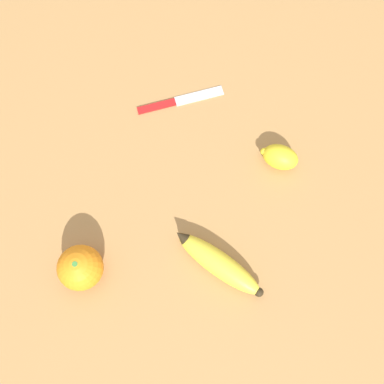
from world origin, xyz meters
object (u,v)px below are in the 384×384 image
(banana, at_px, (218,263))
(orange, at_px, (80,268))
(lemon, at_px, (280,157))
(paring_knife, at_px, (177,101))

(banana, relative_size, orange, 2.38)
(banana, bearing_deg, orange, 38.51)
(orange, bearing_deg, banana, -142.74)
(orange, xyz_separation_m, lemon, (-0.18, -0.40, -0.02))
(banana, xyz_separation_m, paring_knife, (0.26, -0.24, -0.02))
(banana, relative_size, lemon, 2.42)
(lemon, distance_m, paring_knife, 0.25)
(banana, height_order, lemon, lemon)
(banana, bearing_deg, paring_knife, -41.26)
(lemon, relative_size, paring_knife, 0.52)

